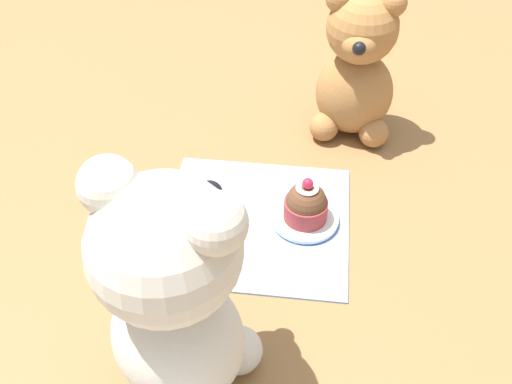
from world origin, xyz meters
name	(u,v)px	position (x,y,z in m)	size (l,w,h in m)	color
ground_plane	(256,223)	(0.00, 0.00, 0.00)	(4.00, 4.00, 0.00)	olive
knitted_placemat	(256,221)	(0.00, 0.00, 0.00)	(0.24, 0.24, 0.01)	#7A9ED1
teddy_bear_cream	(174,292)	(0.05, 0.23, 0.14)	(0.16, 0.16, 0.28)	beige
teddy_bear_tan	(357,69)	(-0.12, -0.22, 0.11)	(0.13, 0.12, 0.23)	#A3703D
cupcake_near_cream_bear	(206,240)	(0.05, 0.07, 0.03)	(0.05, 0.05, 0.07)	#993333
saucer_plate	(305,218)	(-0.06, -0.01, 0.01)	(0.09, 0.09, 0.01)	silver
cupcake_near_tan_bear	(306,204)	(-0.06, -0.01, 0.03)	(0.06, 0.06, 0.07)	#993333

